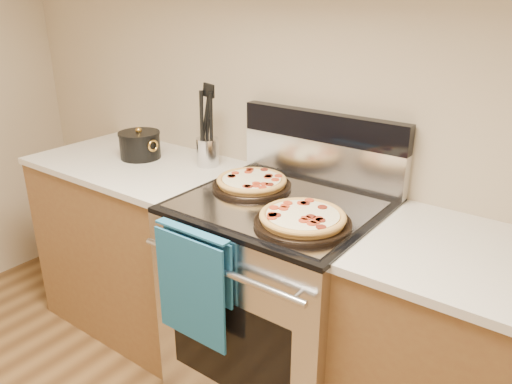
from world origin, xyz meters
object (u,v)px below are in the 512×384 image
Objects in this scene: range_body at (278,305)px; utensil_crock at (208,152)px; pepperoni_pizza_back at (252,182)px; pepperoni_pizza_front at (303,219)px; saucepan at (140,146)px.

range_body is 0.79m from utensil_crock.
utensil_crock is (-0.55, 0.19, 0.53)m from range_body.
pepperoni_pizza_back is at bearing -20.94° from utensil_crock.
range_body is 6.75× the size of utensil_crock.
utensil_crock reaches higher than pepperoni_pizza_front.
utensil_crock is (-0.73, 0.32, 0.03)m from pepperoni_pizza_front.
pepperoni_pizza_front is at bearing -11.12° from saucepan.
pepperoni_pizza_back reaches higher than range_body.
saucepan reaches higher than pepperoni_pizza_front.
range_body is 1.04m from saucepan.
range_body is 0.53m from pepperoni_pizza_back.
pepperoni_pizza_front is at bearing -26.94° from pepperoni_pizza_back.
saucepan reaches higher than range_body.
pepperoni_pizza_front is 0.80m from utensil_crock.
pepperoni_pizza_back is at bearing 163.60° from range_body.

